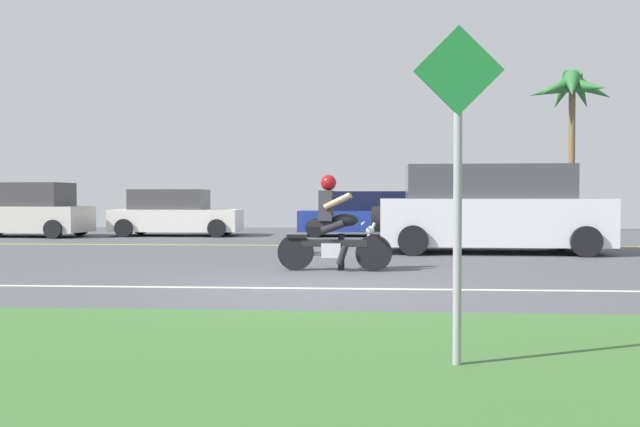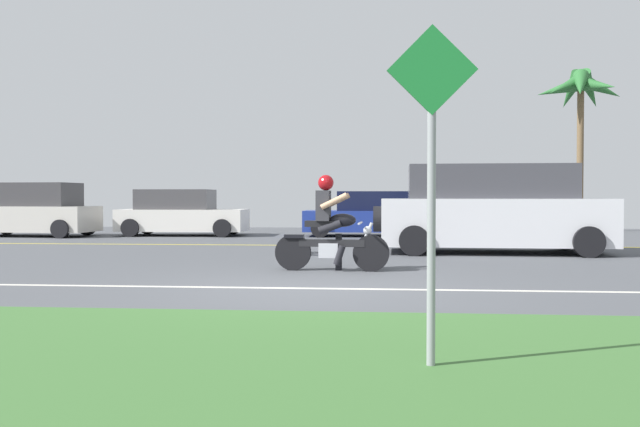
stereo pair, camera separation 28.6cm
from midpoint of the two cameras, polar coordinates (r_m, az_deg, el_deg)
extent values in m
cube|color=#4C4F54|center=(12.18, 1.62, -4.51)|extent=(56.00, 30.00, 0.04)
cube|color=#3D6B33|center=(5.19, -3.17, -12.01)|extent=(56.00, 3.80, 0.06)
cube|color=silver|center=(9.15, 0.47, -6.32)|extent=(50.40, 0.12, 0.01)
cube|color=yellow|center=(17.16, 2.62, -2.71)|extent=(50.40, 0.12, 0.01)
cylinder|color=black|center=(11.25, 5.06, -3.35)|extent=(0.61, 0.12, 0.61)
cylinder|color=black|center=(11.39, -1.56, -3.29)|extent=(0.61, 0.12, 0.61)
cylinder|color=#B7BAC1|center=(11.24, 4.54, -2.08)|extent=(0.27, 0.06, 0.53)
cube|color=black|center=(11.29, 1.73, -2.51)|extent=(1.10, 0.15, 0.12)
cube|color=#B7BAC1|center=(11.30, 1.47, -3.12)|extent=(0.33, 0.22, 0.24)
ellipsoid|color=black|center=(11.25, 2.65, -0.57)|extent=(0.44, 0.24, 0.22)
cube|color=black|center=(11.29, 0.71, -0.87)|extent=(0.49, 0.24, 0.10)
cube|color=black|center=(11.37, -1.46, -1.92)|extent=(0.33, 0.18, 0.06)
cylinder|color=#B7BAC1|center=(11.23, 4.14, -0.81)|extent=(0.07, 0.63, 0.04)
sphere|color=#B7BAC1|center=(11.23, 4.75, -1.43)|extent=(0.14, 0.14, 0.14)
cylinder|color=#B7BAC1|center=(11.46, 0.38, -3.41)|extent=(0.51, 0.09, 0.07)
cube|color=#2D2D33|center=(11.28, 1.02, 0.67)|extent=(0.24, 0.33, 0.50)
sphere|color=maroon|center=(11.28, 1.22, 2.61)|extent=(0.26, 0.26, 0.26)
cylinder|color=black|center=(11.18, 1.57, -1.15)|extent=(0.41, 0.15, 0.25)
cylinder|color=black|center=(11.38, 1.68, -1.11)|extent=(0.41, 0.15, 0.25)
cylinder|color=black|center=(11.43, 2.31, -3.25)|extent=(0.12, 0.12, 0.62)
cylinder|color=black|center=(11.17, 2.38, -3.54)|extent=(0.21, 0.12, 0.34)
cylinder|color=tan|center=(11.06, 1.93, 1.04)|extent=(0.46, 0.11, 0.28)
cylinder|color=tan|center=(11.46, 2.14, 1.06)|extent=(0.46, 0.11, 0.28)
cube|color=silver|center=(15.45, 14.92, -0.68)|extent=(4.94, 2.10, 1.02)
cube|color=#414147|center=(15.43, 14.58, 2.59)|extent=(3.56, 1.79, 0.74)
cylinder|color=black|center=(14.32, 8.50, -2.27)|extent=(0.65, 0.24, 0.64)
cylinder|color=black|center=(14.86, 22.20, -2.23)|extent=(0.65, 0.24, 0.64)
cylinder|color=black|center=(16.29, 8.26, -1.83)|extent=(0.65, 0.24, 0.64)
cylinder|color=black|center=(16.77, 20.38, -1.81)|extent=(0.65, 0.24, 0.64)
cylinder|color=black|center=(15.28, 5.44, -0.47)|extent=(0.21, 0.58, 0.58)
cube|color=beige|center=(22.97, -22.75, -0.41)|extent=(4.04, 1.88, 0.79)
cube|color=#3B3A3D|center=(22.84, -22.26, 1.49)|extent=(2.38, 1.54, 0.73)
cylinder|color=black|center=(22.97, -18.68, -1.05)|extent=(0.57, 0.22, 0.56)
cylinder|color=black|center=(24.42, -24.57, -0.96)|extent=(0.57, 0.22, 0.56)
cylinder|color=black|center=(21.57, -20.67, -1.22)|extent=(0.57, 0.22, 0.56)
cube|color=white|center=(22.00, -11.08, -0.55)|extent=(4.02, 1.70, 0.69)
cube|color=#444346|center=(22.05, -11.69, 1.17)|extent=(2.34, 1.44, 0.63)
cylinder|color=black|center=(21.65, -15.33, -1.17)|extent=(0.56, 0.19, 0.56)
cylinder|color=black|center=(20.87, -7.85, -1.23)|extent=(0.56, 0.19, 0.56)
cylinder|color=black|center=(23.20, -13.98, -1.00)|extent=(0.56, 0.19, 0.56)
cylinder|color=black|center=(22.47, -6.98, -1.04)|extent=(0.56, 0.19, 0.56)
cube|color=navy|center=(21.34, 4.31, -0.63)|extent=(3.95, 1.69, 0.65)
cube|color=black|center=(21.33, 4.94, 1.06)|extent=(2.30, 1.43, 0.60)
cylinder|color=black|center=(22.21, 7.93, -1.07)|extent=(0.56, 0.19, 0.56)
cylinder|color=black|center=(22.19, 0.64, -1.06)|extent=(0.56, 0.19, 0.56)
cylinder|color=black|center=(20.60, 8.25, -1.27)|extent=(0.56, 0.19, 0.56)
cylinder|color=black|center=(20.58, 0.39, -1.26)|extent=(0.56, 0.19, 0.56)
cylinder|color=brown|center=(25.71, 21.36, 4.40)|extent=(0.23, 0.23, 5.25)
sphere|color=#28662D|center=(25.99, 21.42, 10.19)|extent=(0.61, 0.61, 0.61)
cone|color=#28662D|center=(26.26, 22.83, 9.69)|extent=(1.72, 0.79, 1.10)
cone|color=#28662D|center=(26.59, 22.05, 9.59)|extent=(1.42, 1.52, 1.49)
cone|color=#28662D|center=(26.57, 20.68, 9.61)|extent=(0.88, 1.63, 1.46)
cone|color=#28662D|center=(25.95, 19.84, 9.82)|extent=(1.74, 0.97, 0.89)
cone|color=#28662D|center=(25.47, 20.27, 9.97)|extent=(1.73, 1.29, 1.08)
cone|color=#28662D|center=(25.26, 21.40, 10.04)|extent=(1.01, 1.72, 1.29)
cone|color=#28662D|center=(25.50, 22.60, 9.95)|extent=(1.34, 1.70, 0.89)
cylinder|color=gray|center=(4.79, 11.05, -2.22)|extent=(0.06, 0.06, 1.87)
cube|color=#19722D|center=(4.84, 11.14, 11.78)|extent=(0.62, 0.03, 0.62)
camera|label=1|loc=(0.14, -89.39, 0.02)|focal=37.99mm
camera|label=2|loc=(0.14, 90.61, -0.02)|focal=37.99mm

